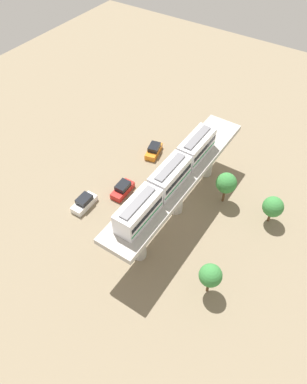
{
  "coord_description": "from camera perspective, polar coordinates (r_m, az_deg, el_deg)",
  "views": [
    {
      "loc": [
        16.13,
        -30.18,
        41.37
      ],
      "look_at": [
        -2.5,
        -2.23,
        4.53
      ],
      "focal_mm": 33.56,
      "sensor_mm": 36.0,
      "label": 1
    }
  ],
  "objects": [
    {
      "name": "tree_far_corner",
      "position": [
        52.68,
        18.46,
        -2.25
      ],
      "size": [
        2.96,
        2.96,
        4.58
      ],
      "color": "brown",
      "rests_on": "ground"
    },
    {
      "name": "train",
      "position": [
        45.65,
        2.61,
        2.57
      ],
      "size": [
        2.64,
        20.5,
        3.24
      ],
      "color": "white",
      "rests_on": "viaduct"
    },
    {
      "name": "parked_car_red",
      "position": [
        55.59,
        -4.92,
        0.46
      ],
      "size": [
        1.96,
        4.27,
        1.76
      ],
      "rotation": [
        0.0,
        0.0,
        0.04
      ],
      "color": "red",
      "rests_on": "ground"
    },
    {
      "name": "parked_car_white",
      "position": [
        54.54,
        -10.94,
        -1.67
      ],
      "size": [
        1.87,
        4.23,
        1.76
      ],
      "rotation": [
        0.0,
        0.0,
        0.02
      ],
      "color": "white",
      "rests_on": "ground"
    },
    {
      "name": "tree_mid_lot",
      "position": [
        52.98,
        11.49,
        1.38
      ],
      "size": [
        3.08,
        3.08,
        5.45
      ],
      "color": "brown",
      "rests_on": "ground"
    },
    {
      "name": "tree_near_viaduct",
      "position": [
        43.71,
        9.04,
        -12.98
      ],
      "size": [
        2.82,
        2.82,
        5.12
      ],
      "color": "brown",
      "rests_on": "ground"
    },
    {
      "name": "viaduct",
      "position": [
        49.41,
        3.85,
        1.33
      ],
      "size": [
        5.2,
        28.85,
        7.55
      ],
      "color": "#B7B2AA",
      "rests_on": "ground"
    },
    {
      "name": "parked_car_orange",
      "position": [
        61.94,
        0.05,
        6.65
      ],
      "size": [
        2.73,
        4.5,
        1.76
      ],
      "rotation": [
        0.0,
        0.0,
        0.24
      ],
      "color": "orange",
      "rests_on": "ground"
    },
    {
      "name": "ground_plane",
      "position": [
        53.69,
        3.55,
        -2.89
      ],
      "size": [
        120.0,
        120.0,
        0.0
      ],
      "primitive_type": "plane",
      "color": "#84755B"
    }
  ]
}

